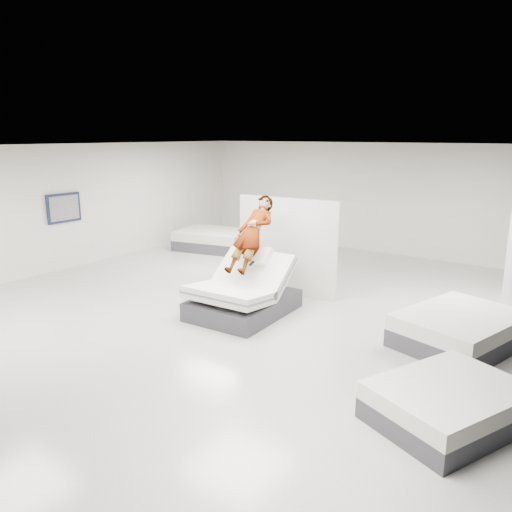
# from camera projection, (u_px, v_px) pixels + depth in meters

# --- Properties ---
(room) EXTENTS (14.00, 14.04, 3.20)m
(room) POSITION_uv_depth(u_px,v_px,m) (236.00, 239.00, 8.98)
(room) COLOR #B6B4AC
(room) RESTS_ON ground
(hero_bed) EXTENTS (1.62, 2.09, 1.26)m
(hero_bed) POSITION_uv_depth(u_px,v_px,m) (243.00, 295.00, 9.70)
(hero_bed) COLOR #39393E
(hero_bed) RESTS_ON floor
(person) EXTENTS (0.72, 1.62, 1.52)m
(person) POSITION_uv_depth(u_px,v_px,m) (252.00, 247.00, 9.75)
(person) COLOR slate
(person) RESTS_ON hero_bed
(remote) EXTENTS (0.06, 0.14, 0.08)m
(remote) POSITION_uv_depth(u_px,v_px,m) (252.00, 263.00, 9.40)
(remote) COLOR black
(remote) RESTS_ON person
(divider_panel) EXTENTS (2.33, 0.30, 2.12)m
(divider_panel) POSITION_uv_depth(u_px,v_px,m) (287.00, 246.00, 10.84)
(divider_panel) COLOR silver
(divider_panel) RESTS_ON floor
(flat_bed_right_far) EXTENTS (2.03, 2.38, 0.56)m
(flat_bed_right_far) POSITION_uv_depth(u_px,v_px,m) (460.00, 329.00, 8.27)
(flat_bed_right_far) COLOR #39393E
(flat_bed_right_far) RESTS_ON floor
(flat_bed_right_near) EXTENTS (1.94, 2.17, 0.49)m
(flat_bed_right_near) POSITION_uv_depth(u_px,v_px,m) (449.00, 404.00, 6.05)
(flat_bed_right_near) COLOR #39393E
(flat_bed_right_near) RESTS_ON floor
(flat_bed_left_far) EXTENTS (2.40, 2.00, 0.58)m
(flat_bed_left_far) POSITION_uv_depth(u_px,v_px,m) (214.00, 240.00, 15.25)
(flat_bed_left_far) COLOR #39393E
(flat_bed_left_far) RESTS_ON floor
(wall_poster) EXTENTS (0.06, 0.95, 0.75)m
(wall_poster) POSITION_uv_depth(u_px,v_px,m) (64.00, 208.00, 12.72)
(wall_poster) COLOR #101932
(wall_poster) RESTS_ON wall_left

